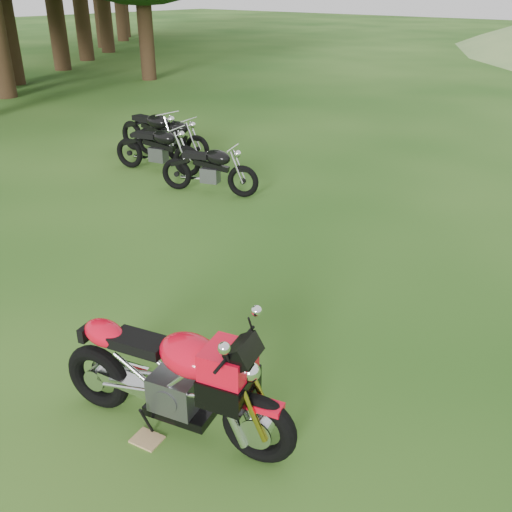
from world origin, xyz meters
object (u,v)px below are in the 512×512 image
Objects in this scene: sport_motorcycle at (172,371)px; vintage_moto_b at (153,131)px; vintage_moto_a at (157,147)px; vintage_moto_c at (209,168)px; plywood_board at (147,439)px; vintage_moto_d at (172,137)px.

sport_motorcycle reaches higher than vintage_moto_b.
vintage_moto_b reaches higher than vintage_moto_a.
sport_motorcycle is at bearing -69.24° from vintage_moto_c.
sport_motorcycle is 8.49m from vintage_moto_b.
sport_motorcycle is 0.65m from plywood_board.
plywood_board is 7.40m from vintage_moto_a.
vintage_moto_a is at bearing 137.95° from plywood_board.
vintage_moto_c is 0.98× the size of vintage_moto_d.
vintage_moto_c is (1.65, -0.26, -0.03)m from vintage_moto_a.
vintage_moto_a is 1.67m from vintage_moto_c.
vintage_moto_a reaches higher than vintage_moto_d.
vintage_moto_b is at bearing 138.64° from plywood_board.
vintage_moto_a is at bearing 150.43° from vintage_moto_c.
vintage_moto_c reaches higher than plywood_board.
plywood_board is 0.12× the size of vintage_moto_b.
vintage_moto_d is at bearing 105.28° from vintage_moto_a.
vintage_moto_c is (2.61, -0.98, -0.06)m from vintage_moto_b.
sport_motorcycle reaches higher than vintage_moto_c.
sport_motorcycle is at bearing -38.86° from vintage_moto_b.
vintage_moto_a is 1.03× the size of vintage_moto_d.
sport_motorcycle reaches higher than plywood_board.
vintage_moto_c is at bearing 115.95° from sport_motorcycle.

